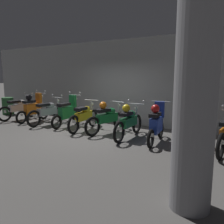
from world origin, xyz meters
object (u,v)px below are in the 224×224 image
(trash_bin, at_px, (8,106))
(support_pillar, at_px, (195,98))
(motorbike_slot_6, at_px, (129,121))
(motorbike_slot_7, at_px, (156,124))
(motorbike_slot_1, at_px, (33,108))
(motorbike_slot_3, at_px, (68,112))
(motorbike_slot_5, at_px, (107,118))
(motorbike_slot_8, at_px, (189,129))
(motorbike_slot_2, at_px, (48,112))
(motorbike_slot_0, at_px, (19,108))
(motorbike_slot_4, at_px, (84,116))

(trash_bin, bearing_deg, support_pillar, -18.83)
(motorbike_slot_6, xyz_separation_m, motorbike_slot_7, (0.92, 0.00, 0.04))
(motorbike_slot_7, bearing_deg, motorbike_slot_1, 179.84)
(motorbike_slot_3, height_order, motorbike_slot_5, motorbike_slot_3)
(motorbike_slot_8, relative_size, support_pillar, 0.51)
(motorbike_slot_2, bearing_deg, motorbike_slot_5, 3.26)
(motorbike_slot_0, relative_size, support_pillar, 0.59)
(motorbike_slot_3, xyz_separation_m, motorbike_slot_7, (3.67, -0.16, 0.04))
(motorbike_slot_1, xyz_separation_m, motorbike_slot_5, (3.68, 0.13, -0.04))
(motorbike_slot_0, distance_m, motorbike_slot_7, 6.42)
(motorbike_slot_4, bearing_deg, motorbike_slot_1, -179.55)
(motorbike_slot_2, relative_size, motorbike_slot_6, 1.00)
(motorbike_slot_2, xyz_separation_m, motorbike_slot_7, (4.59, 0.01, 0.07))
(trash_bin, bearing_deg, motorbike_slot_6, -3.67)
(motorbike_slot_5, height_order, trash_bin, motorbike_slot_5)
(motorbike_slot_1, bearing_deg, motorbike_slot_3, 4.64)
(motorbike_slot_4, bearing_deg, motorbike_slot_5, 6.69)
(motorbike_slot_8, height_order, trash_bin, motorbike_slot_8)
(motorbike_slot_6, height_order, support_pillar, support_pillar)
(motorbike_slot_0, xyz_separation_m, motorbike_slot_7, (6.42, 0.02, 0.07))
(motorbike_slot_1, bearing_deg, motorbike_slot_6, -0.20)
(motorbike_slot_0, bearing_deg, support_pillar, -19.20)
(motorbike_slot_5, xyz_separation_m, trash_bin, (-6.15, 0.31, -0.11))
(motorbike_slot_4, bearing_deg, motorbike_slot_7, -0.76)
(motorbike_slot_3, relative_size, motorbike_slot_6, 0.86)
(motorbike_slot_1, relative_size, motorbike_slot_3, 1.00)
(motorbike_slot_5, distance_m, motorbike_slot_6, 0.93)
(motorbike_slot_2, distance_m, trash_bin, 3.43)
(motorbike_slot_3, height_order, trash_bin, motorbike_slot_3)
(motorbike_slot_0, bearing_deg, motorbike_slot_7, 0.18)
(motorbike_slot_5, bearing_deg, trash_bin, 177.14)
(motorbike_slot_0, height_order, motorbike_slot_3, motorbike_slot_3)
(support_pillar, bearing_deg, motorbike_slot_1, 158.34)
(motorbike_slot_3, distance_m, motorbike_slot_8, 4.59)
(motorbike_slot_4, distance_m, motorbike_slot_7, 2.76)
(motorbike_slot_4, xyz_separation_m, motorbike_slot_6, (1.84, -0.04, 0.04))
(motorbike_slot_4, bearing_deg, motorbike_slot_6, -1.17)
(motorbike_slot_6, bearing_deg, motorbike_slot_1, 179.80)
(motorbike_slot_2, xyz_separation_m, motorbike_slot_8, (5.51, 0.06, 0.04))
(motorbike_slot_2, bearing_deg, motorbike_slot_6, 0.17)
(motorbike_slot_4, height_order, support_pillar, support_pillar)
(motorbike_slot_1, height_order, support_pillar, support_pillar)
(motorbike_slot_3, bearing_deg, motorbike_slot_6, -3.42)
(motorbike_slot_2, relative_size, motorbike_slot_5, 1.01)
(motorbike_slot_1, height_order, motorbike_slot_8, same)
(motorbike_slot_6, bearing_deg, motorbike_slot_8, 1.43)
(motorbike_slot_0, height_order, motorbike_slot_2, same)
(motorbike_slot_3, bearing_deg, trash_bin, 176.17)
(motorbike_slot_1, xyz_separation_m, motorbike_slot_2, (0.92, -0.03, -0.08))
(trash_bin, bearing_deg, motorbike_slot_1, -10.02)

